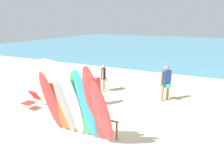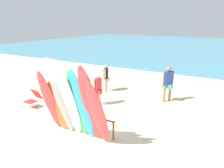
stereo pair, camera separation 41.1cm
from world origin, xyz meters
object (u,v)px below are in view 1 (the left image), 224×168
Objects in this scene: beachgoer_strolling at (103,76)px; beach_chair_red at (32,99)px; beachgoer_midbeach at (97,88)px; beachgoer_near_rack at (166,81)px; surfboard_rack at (87,118)px; surfboard_orange_1 at (59,108)px; surfboard_white_3 at (73,106)px; surfboard_red_6 at (95,107)px; surfboard_red_0 at (52,103)px; surfboard_grey_2 at (65,108)px; beach_chair_blue at (64,95)px; surfboard_green_4 at (81,106)px; surfboard_red_7 at (102,114)px; beach_umbrella at (44,61)px; surfboard_teal_5 at (86,107)px; beach_chair_striped at (69,88)px.

beach_chair_red is at bearing 134.64° from beachgoer_strolling.
beachgoer_near_rack is (2.67, 2.10, 0.14)m from beachgoer_midbeach.
surfboard_rack is 1.03m from surfboard_orange_1.
beachgoer_strolling is 1.91× the size of beach_chair_red.
surfboard_red_6 is at bearing -6.21° from surfboard_white_3.
surfboard_red_0 is 0.51m from surfboard_grey_2.
surfboard_red_6 is at bearing -13.41° from beach_chair_blue.
surfboard_red_6 reaches higher than surfboard_white_3.
surfboard_green_4 is (0.28, 0.07, 0.02)m from surfboard_white_3.
beachgoer_strolling is (-1.76, 4.31, 0.34)m from surfboard_rack.
surfboard_red_7 is (1.96, -0.01, -0.01)m from surfboard_red_0.
beach_chair_red is (-3.46, 0.73, -0.10)m from surfboard_rack.
surfboard_white_3 reaches higher than beachgoer_near_rack.
surfboard_rack is 1.40× the size of beachgoer_near_rack.
surfboard_red_6 is 1.89× the size of beachgoer_strolling.
beach_chair_blue is at bearing -58.44° from beachgoer_midbeach.
beachgoer_near_rack reaches higher than beachgoer_midbeach.
surfboard_red_6 reaches higher than beach_chair_red.
surfboard_orange_1 is 0.93× the size of surfboard_grey_2.
surfboard_red_0 is 1.16× the size of beach_umbrella.
beachgoer_strolling is (-2.15, 4.93, -0.40)m from surfboard_teal_5.
surfboard_green_4 is 0.96× the size of surfboard_teal_5.
surfboard_red_0 is 0.31m from surfboard_orange_1.
beachgoer_strolling is at bearing 101.22° from surfboard_orange_1.
surfboard_red_0 is at bearing -24.59° from beach_chair_red.
surfboard_white_3 is at bearing 25.79° from beachgoer_midbeach.
surfboard_green_4 is 0.61m from surfboard_red_6.
surfboard_red_6 is 3.51m from beachgoer_midbeach.
surfboard_grey_2 reaches higher than beachgoer_near_rack.
beach_chair_striped is at bearing 115.80° from surfboard_red_0.
beachgoer_near_rack is 2.10× the size of beach_chair_striped.
beach_chair_red is (-3.62, 1.27, -0.80)m from surfboard_green_4.
beach_chair_red is 1.43m from beach_chair_blue.
surfboard_grey_2 reaches higher than surfboard_orange_1.
surfboard_red_6 reaches higher than surfboard_green_4.
surfboard_rack is at bearing 76.48° from surfboard_white_3.
beachgoer_midbeach is at bearing 94.76° from surfboard_orange_1.
surfboard_green_4 is at bearing 165.63° from surfboard_red_6.
surfboard_rack is 2.94× the size of beach_chair_striped.
beachgoer_near_rack is (1.77, 5.04, -0.20)m from surfboard_white_3.
beachgoer_strolling is at bearing -150.53° from beachgoer_midbeach.
beach_umbrella is (-4.53, 2.41, 0.81)m from surfboard_red_7.
beachgoer_midbeach is at bearing 111.36° from surfboard_green_4.
beach_chair_blue is (-3.20, 2.39, -0.91)m from surfboard_red_6.
surfboard_green_4 is at bearing 176.95° from surfboard_red_7.
beachgoer_near_rack is at bearing 67.76° from surfboard_white_3.
beachgoer_near_rack is 1.16× the size of beachgoer_strolling.
beachgoer_near_rack is 4.97m from beach_chair_striped.
beachgoer_near_rack is (1.50, 4.97, -0.22)m from surfboard_green_4.
surfboard_red_6 is at bearing -29.34° from beach_umbrella.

